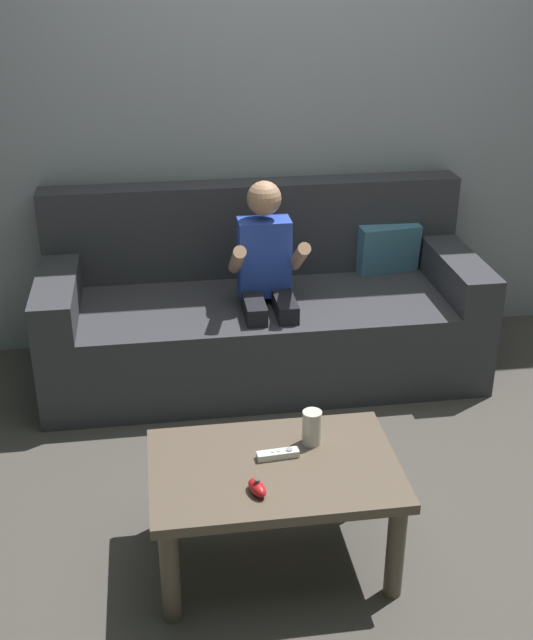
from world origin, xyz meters
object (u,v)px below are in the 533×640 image
Objects in this scene: couch at (262,312)px; coffee_table at (274,481)px; person_seated_on_couch at (267,278)px; game_remote_white_near_edge at (278,454)px; nunchuk_red at (257,488)px; soda_can at (312,427)px.

couch is 2.51× the size of coffee_table.
game_remote_white_near_edge is (-0.13, -1.15, -0.15)m from person_seated_on_couch.
nunchuk_red is (-0.08, -0.14, 0.09)m from coffee_table.
nunchuk_red is at bearing -98.68° from couch.
coffee_table is at bearing -96.47° from couch.
game_remote_white_near_edge reaches higher than coffee_table.
nunchuk_red is at bearing -99.75° from person_seated_on_couch.
couch is at bearing 81.32° from nunchuk_red.
person_seated_on_couch is at bearing 83.34° from game_remote_white_near_edge.
soda_can is at bearing -90.50° from couch.
soda_can reaches higher than game_remote_white_near_edge.
person_seated_on_couch is at bearing -90.91° from couch.
soda_can is at bearing -90.43° from person_seated_on_couch.
nunchuk_red is at bearing -118.52° from coffee_table.
soda_can is at bearing 36.71° from coffee_table.
nunchuk_red reaches higher than game_remote_white_near_edge.
couch is 2.11× the size of person_seated_on_couch.
couch reaches higher than nunchuk_red.
game_remote_white_near_edge is 1.17× the size of soda_can.
coffee_table is 0.09m from game_remote_white_near_edge.
person_seated_on_couch is at bearing 80.25° from nunchuk_red.
couch is 20.63× the size of nunchuk_red.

